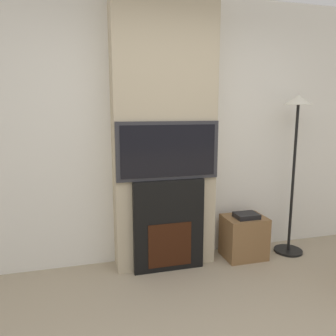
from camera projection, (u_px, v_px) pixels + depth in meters
name	position (u px, v px, depth m)	size (l,w,h in m)	color
wall_back	(160.00, 132.00, 3.37)	(6.00, 0.06, 2.70)	silver
chimney_breast	(164.00, 133.00, 3.21)	(1.00, 0.29, 2.70)	#BCAD8E
fireplace	(168.00, 225.00, 3.23)	(0.70, 0.15, 0.92)	black
television	(168.00, 151.00, 3.09)	(0.99, 0.07, 0.56)	#2D2D33
floor_lamp	(296.00, 139.00, 3.46)	(0.31, 0.31, 1.73)	black
media_stand	(244.00, 236.00, 3.52)	(0.44, 0.34, 0.50)	brown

